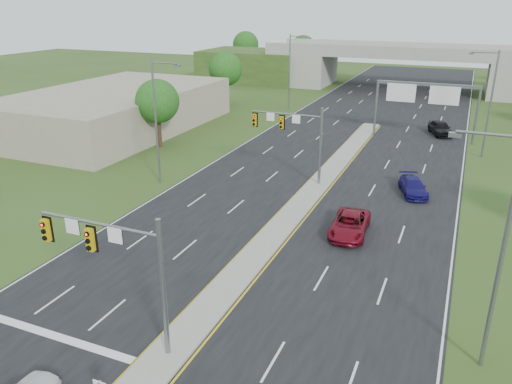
{
  "coord_description": "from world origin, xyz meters",
  "views": [
    {
      "loc": [
        11.24,
        -15.95,
        15.59
      ],
      "look_at": [
        -1.48,
        14.04,
        3.0
      ],
      "focal_mm": 35.0,
      "sensor_mm": 36.0,
      "label": 1
    }
  ],
  "objects": [
    {
      "name": "signal_mast_near",
      "position": [
        -2.26,
        -0.07,
        4.73
      ],
      "size": [
        6.62,
        0.6,
        7.0
      ],
      "color": "slate",
      "rests_on": "ground"
    },
    {
      "name": "signal_mast_far",
      "position": [
        -2.26,
        24.93,
        4.73
      ],
      "size": [
        6.62,
        0.6,
        7.0
      ],
      "color": "slate",
      "rests_on": "ground"
    },
    {
      "name": "lightpole_l_far",
      "position": [
        -13.3,
        55.0,
        6.1
      ],
      "size": [
        2.85,
        0.25,
        11.0
      ],
      "color": "slate",
      "rests_on": "ground"
    },
    {
      "name": "tree_l_near",
      "position": [
        -20.0,
        30.0,
        5.18
      ],
      "size": [
        4.8,
        4.8,
        7.6
      ],
      "color": "#382316",
      "rests_on": "ground"
    },
    {
      "name": "tree_l_mid",
      "position": [
        -24.0,
        55.0,
        5.51
      ],
      "size": [
        5.2,
        5.2,
        8.12
      ],
      "color": "#382316",
      "rests_on": "ground"
    },
    {
      "name": "car_far_c",
      "position": [
        8.71,
        48.13,
        0.87
      ],
      "size": [
        3.64,
        5.38,
        1.7
      ],
      "primitive_type": "imported",
      "rotation": [
        0.0,
        0.0,
        0.36
      ],
      "color": "black",
      "rests_on": "road"
    },
    {
      "name": "car_far_a",
      "position": [
        4.83,
        16.13,
        0.75
      ],
      "size": [
        2.74,
        5.39,
        1.46
      ],
      "primitive_type": "imported",
      "rotation": [
        0.0,
        0.0,
        0.06
      ],
      "color": "maroon",
      "rests_on": "road"
    },
    {
      "name": "car_far_b",
      "position": [
        8.05,
        25.97,
        0.69
      ],
      "size": [
        3.26,
        4.94,
        1.33
      ],
      "primitive_type": "imported",
      "rotation": [
        0.0,
        0.0,
        0.33
      ],
      "color": "#140E56",
      "rests_on": "road"
    },
    {
      "name": "road",
      "position": [
        0.0,
        35.0,
        0.01
      ],
      "size": [
        24.0,
        160.0,
        0.02
      ],
      "primitive_type": "cube",
      "color": "black",
      "rests_on": "ground"
    },
    {
      "name": "tree_back_b",
      "position": [
        -24.0,
        94.0,
        5.51
      ],
      "size": [
        5.6,
        5.6,
        8.32
      ],
      "color": "#382316",
      "rests_on": "ground"
    },
    {
      "name": "commercial_building",
      "position": [
        -30.0,
        35.0,
        2.5
      ],
      "size": [
        18.0,
        30.0,
        5.0
      ],
      "primitive_type": "cube",
      "color": "gray",
      "rests_on": "ground"
    },
    {
      "name": "lightpole_l_mid",
      "position": [
        -13.3,
        20.0,
        6.1
      ],
      "size": [
        2.85,
        0.25,
        11.0
      ],
      "color": "slate",
      "rests_on": "ground"
    },
    {
      "name": "ground",
      "position": [
        0.0,
        0.0,
        0.0
      ],
      "size": [
        240.0,
        240.0,
        0.0
      ],
      "primitive_type": "plane",
      "color": "#324418",
      "rests_on": "ground"
    },
    {
      "name": "tree_back_a",
      "position": [
        -38.0,
        94.0,
        5.84
      ],
      "size": [
        6.0,
        6.0,
        8.85
      ],
      "color": "#382316",
      "rests_on": "ground"
    },
    {
      "name": "median",
      "position": [
        0.0,
        23.0,
        0.1
      ],
      "size": [
        2.0,
        54.0,
        0.16
      ],
      "primitive_type": "cube",
      "color": "gray",
      "rests_on": "road"
    },
    {
      "name": "sign_gantry",
      "position": [
        6.68,
        44.92,
        5.24
      ],
      "size": [
        11.58,
        0.44,
        6.67
      ],
      "color": "slate",
      "rests_on": "ground"
    },
    {
      "name": "overpass",
      "position": [
        0.0,
        80.0,
        3.55
      ],
      "size": [
        80.0,
        14.0,
        8.1
      ],
      "color": "gray",
      "rests_on": "ground"
    },
    {
      "name": "lightpole_r_near",
      "position": [
        13.3,
        5.0,
        6.1
      ],
      "size": [
        2.85,
        0.25,
        11.0
      ],
      "color": "slate",
      "rests_on": "ground"
    },
    {
      "name": "lightpole_r_far",
      "position": [
        13.3,
        40.0,
        6.1
      ],
      "size": [
        2.85,
        0.25,
        11.0
      ],
      "color": "slate",
      "rests_on": "ground"
    },
    {
      "name": "lane_markings",
      "position": [
        -0.6,
        28.91,
        0.02
      ],
      "size": [
        23.72,
        160.0,
        0.01
      ],
      "color": "gold",
      "rests_on": "road"
    }
  ]
}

